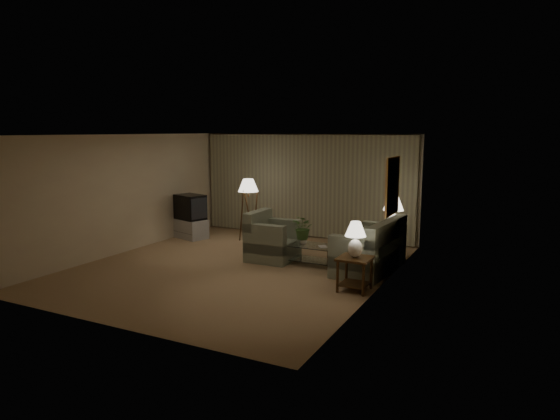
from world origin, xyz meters
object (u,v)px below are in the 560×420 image
object	(u,v)px
sofa	(369,250)
tv_cabinet	(191,229)
side_table_near	(355,268)
table_lamp_near	(355,236)
coffee_table	(310,251)
crt_tv	(190,207)
vase	(303,240)
table_lamp_far	(393,210)
armchair	(273,241)
ottoman	(265,234)
side_table_far	(392,240)
floor_lamp	(248,208)

from	to	relation	value
sofa	tv_cabinet	xyz separation A→B (m)	(-5.05, 0.87, -0.16)
side_table_near	table_lamp_near	xyz separation A→B (m)	(-0.00, 0.00, 0.56)
coffee_table	crt_tv	size ratio (longest dim) A/B	1.31
table_lamp_near	vase	size ratio (longest dim) A/B	3.84
sofa	table_lamp_far	xyz separation A→B (m)	(0.15, 1.25, 0.64)
tv_cabinet	armchair	bearing A→B (deg)	-1.68
coffee_table	crt_tv	distance (m)	3.97
table_lamp_near	vase	world-z (taller)	table_lamp_near
table_lamp_near	armchair	bearing A→B (deg)	151.49
tv_cabinet	table_lamp_far	bearing A→B (deg)	21.18
sofa	armchair	bearing A→B (deg)	-82.06
crt_tv	ottoman	size ratio (longest dim) A/B	1.47
sofa	crt_tv	bearing A→B (deg)	-95.21
sofa	table_lamp_far	size ratio (longest dim) A/B	2.61
vase	ottoman	bearing A→B (deg)	140.19
table_lamp_near	side_table_far	bearing A→B (deg)	90.00
sofa	side_table_far	size ratio (longest dim) A/B	3.35
sofa	ottoman	world-z (taller)	sofa
crt_tv	vase	xyz separation A→B (m)	(3.66, -0.97, -0.32)
crt_tv	ottoman	bearing A→B (deg)	29.91
ottoman	floor_lamp	bearing A→B (deg)	-178.19
floor_lamp	vase	xyz separation A→B (m)	(2.16, -1.41, -0.33)
armchair	table_lamp_near	xyz separation A→B (m)	(2.26, -1.23, 0.56)
side_table_far	tv_cabinet	bearing A→B (deg)	-175.86
crt_tv	side_table_far	bearing A→B (deg)	21.18
coffee_table	ottoman	xyz separation A→B (m)	(-1.85, 1.42, -0.08)
side_table_near	table_lamp_far	xyz separation A→B (m)	(-0.00, 2.60, 0.64)
table_lamp_near	ottoman	world-z (taller)	table_lamp_near
sofa	armchair	xyz separation A→B (m)	(-2.11, -0.12, 0.00)
floor_lamp	ottoman	bearing A→B (deg)	1.81
crt_tv	tv_cabinet	bearing A→B (deg)	0.00
side_table_far	table_lamp_far	distance (m)	0.66
side_table_near	coffee_table	world-z (taller)	side_table_near
side_table_far	table_lamp_near	bearing A→B (deg)	-90.00
side_table_near	coffee_table	xyz separation A→B (m)	(-1.39, 1.25, -0.14)
coffee_table	tv_cabinet	bearing A→B (deg)	165.65
sofa	coffee_table	bearing A→B (deg)	-80.80
armchair	coffee_table	bearing A→B (deg)	-89.43
sofa	vase	xyz separation A→B (m)	(-1.39, -0.10, 0.08)
floor_lamp	coffee_table	bearing A→B (deg)	-31.32
vase	tv_cabinet	bearing A→B (deg)	165.09
table_lamp_near	crt_tv	xyz separation A→B (m)	(-5.20, 2.22, -0.15)
side_table_near	tv_cabinet	world-z (taller)	side_table_near
ottoman	armchair	bearing A→B (deg)	-55.57
armchair	tv_cabinet	xyz separation A→B (m)	(-2.94, 1.00, -0.17)
table_lamp_near	coffee_table	world-z (taller)	table_lamp_near
side_table_near	crt_tv	size ratio (longest dim) A/B	0.69
armchair	floor_lamp	world-z (taller)	floor_lamp
side_table_near	ottoman	distance (m)	4.21
table_lamp_far	coffee_table	xyz separation A→B (m)	(-1.39, -1.35, -0.78)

